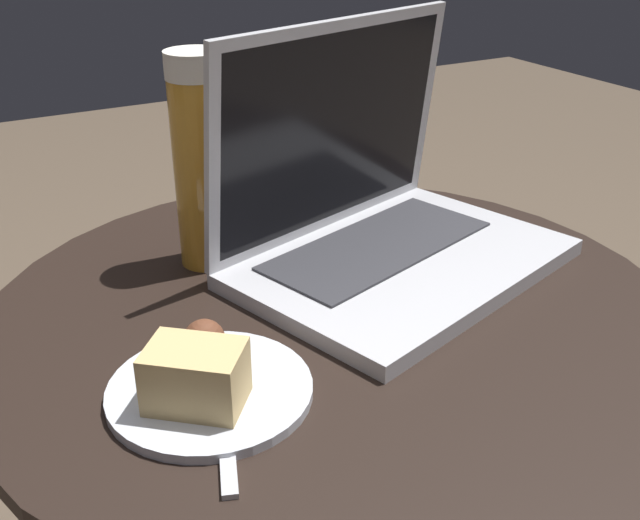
% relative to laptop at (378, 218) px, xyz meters
% --- Properties ---
extents(table, '(0.71, 0.71, 0.57)m').
position_rel_laptop_xyz_m(table, '(-0.09, -0.07, -0.23)').
color(table, black).
rests_on(table, ground_plane).
extents(laptop, '(0.41, 0.34, 0.26)m').
position_rel_laptop_xyz_m(laptop, '(0.00, 0.00, 0.00)').
color(laptop, silver).
rests_on(laptop, table).
extents(beer_glass, '(0.06, 0.06, 0.24)m').
position_rel_laptop_xyz_m(beer_glass, '(-0.17, 0.09, 0.07)').
color(beer_glass, gold).
rests_on(beer_glass, table).
extents(snack_plate, '(0.17, 0.17, 0.06)m').
position_rel_laptop_xyz_m(snack_plate, '(-0.27, -0.15, -0.03)').
color(snack_plate, silver).
rests_on(snack_plate, table).
extents(fork, '(0.07, 0.16, 0.00)m').
position_rel_laptop_xyz_m(fork, '(-0.26, -0.17, -0.05)').
color(fork, silver).
rests_on(fork, table).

